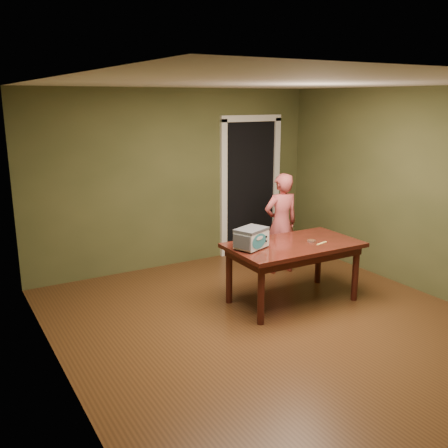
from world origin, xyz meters
The scene contains 8 objects.
floor centered at (0.00, 0.00, 0.00)m, with size 5.00×5.00×0.00m, color #523017.
room_shell centered at (0.00, 0.00, 1.71)m, with size 4.52×5.02×2.61m.
doorway centered at (1.30, 2.78, 1.06)m, with size 1.10×0.66×2.25m.
dining_table centered at (0.59, 0.44, 0.65)m, with size 1.61×0.92×0.75m.
toy_oven centered at (0.03, 0.52, 0.88)m, with size 0.45×0.38×0.24m.
baking_pan centered at (0.82, 0.38, 0.76)m, with size 0.10×0.10×0.02m.
spatula centered at (0.88, 0.26, 0.75)m, with size 0.18×0.03×0.01m, color #E5C663.
child centered at (1.12, 1.40, 0.72)m, with size 0.53×0.34×1.44m, color #C25051.
Camera 1 is at (-3.07, -4.12, 2.45)m, focal length 40.00 mm.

